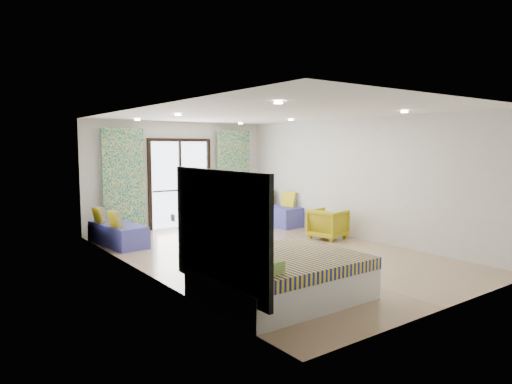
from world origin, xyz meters
TOP-DOWN VIEW (x-y plane):
  - floor at (0.00, 0.00)m, footprint 5.00×7.50m
  - ceiling at (0.00, 0.00)m, footprint 5.00×7.50m
  - wall_back at (0.00, 3.75)m, footprint 5.00×0.01m
  - wall_front at (0.00, -3.75)m, footprint 5.00×0.01m
  - wall_left at (-2.50, 0.00)m, footprint 0.01×7.50m
  - wall_right at (2.50, 0.00)m, footprint 0.01×7.50m
  - balcony_door at (0.00, 3.72)m, footprint 1.76×0.08m
  - balcony_rail at (0.00, 3.73)m, footprint 1.52×0.03m
  - curtain_left at (-1.55, 3.57)m, footprint 1.00×0.10m
  - curtain_right at (1.55, 3.57)m, footprint 1.00×0.10m
  - downlight_a at (-1.40, -2.00)m, footprint 0.12×0.12m
  - downlight_b at (1.40, -2.00)m, footprint 0.12×0.12m
  - downlight_c at (-1.40, 1.00)m, footprint 0.12×0.12m
  - downlight_d at (1.40, 1.00)m, footprint 0.12×0.12m
  - downlight_e at (-1.40, 3.00)m, footprint 0.12×0.12m
  - downlight_f at (1.40, 3.00)m, footprint 0.12×0.12m
  - headboard at (-2.46, -2.15)m, footprint 0.06×2.10m
  - switch_plate at (-2.47, -0.90)m, footprint 0.02×0.10m
  - bed at (-1.48, -2.15)m, footprint 2.11×1.72m
  - daybed_left at (-2.11, 2.49)m, footprint 0.81×1.68m
  - daybed_right at (2.12, 2.59)m, footprint 0.87×1.88m
  - coffee_table at (-0.38, 2.08)m, footprint 0.66×0.66m
  - vase at (-0.38, 2.11)m, footprint 0.20×0.21m
  - armchair at (1.96, 0.33)m, footprint 0.80×0.84m

SIDE VIEW (x-z plane):
  - floor at x=0.00m, z-range -0.01..0.01m
  - daybed_left at x=-2.11m, z-range -0.15..0.65m
  - daybed_right at x=2.12m, z-range -0.17..0.73m
  - bed at x=-1.48m, z-range -0.06..0.67m
  - coffee_table at x=-0.38m, z-range 0.01..0.66m
  - armchair at x=1.96m, z-range 0.00..0.74m
  - vase at x=-0.38m, z-range 0.37..0.57m
  - balcony_rail at x=0.00m, z-range 0.93..0.97m
  - headboard at x=-2.46m, z-range 0.30..1.80m
  - switch_plate at x=-2.47m, z-range 1.00..1.10m
  - curtain_left at x=-1.55m, z-range 0.00..2.50m
  - curtain_right at x=1.55m, z-range 0.00..2.50m
  - balcony_door at x=0.00m, z-range 0.12..2.40m
  - wall_back at x=0.00m, z-range 0.00..2.70m
  - wall_front at x=0.00m, z-range 0.00..2.70m
  - wall_left at x=-2.50m, z-range 0.00..2.70m
  - wall_right at x=2.50m, z-range 0.00..2.70m
  - downlight_a at x=-1.40m, z-range 2.66..2.68m
  - downlight_b at x=1.40m, z-range 2.66..2.68m
  - downlight_c at x=-1.40m, z-range 2.66..2.68m
  - downlight_d at x=1.40m, z-range 2.66..2.68m
  - downlight_e at x=-1.40m, z-range 2.66..2.68m
  - downlight_f at x=1.40m, z-range 2.66..2.68m
  - ceiling at x=0.00m, z-range 2.70..2.71m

